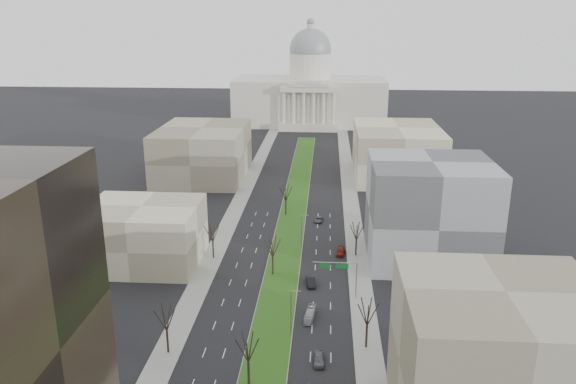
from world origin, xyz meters
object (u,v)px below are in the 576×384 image
at_px(car_grey_near, 319,359).
at_px(car_red, 341,252).
at_px(box_van, 310,314).
at_px(car_grey_far, 319,219).
at_px(car_black, 311,281).

xyz_separation_m(car_grey_near, car_red, (4.54, 45.57, -0.07)).
bearing_deg(car_grey_near, box_van, 95.12).
xyz_separation_m(car_grey_near, car_grey_far, (-1.22, 68.35, -0.15)).
bearing_deg(car_black, car_grey_near, -93.43).
relative_size(car_grey_near, car_red, 0.94).
bearing_deg(car_red, box_van, -94.00).
relative_size(car_black, car_grey_far, 1.13).
relative_size(car_grey_far, box_van, 0.71).
xyz_separation_m(car_red, box_van, (-6.49, -31.06, 0.18)).
height_order(car_black, box_van, box_van).
xyz_separation_m(car_grey_near, car_black, (-2.27, 28.67, 0.07)).
bearing_deg(car_red, car_grey_far, 111.98).
xyz_separation_m(car_red, car_grey_far, (-5.76, 22.79, -0.08)).
height_order(car_red, car_grey_far, car_red).
height_order(car_black, car_grey_far, car_black).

